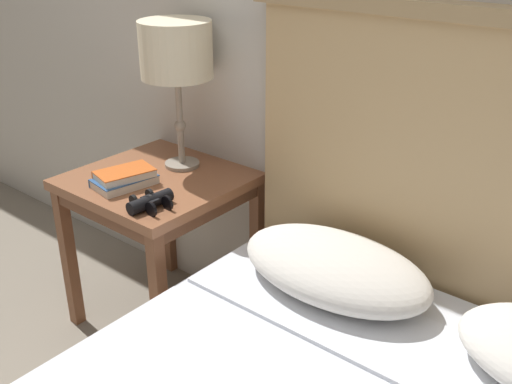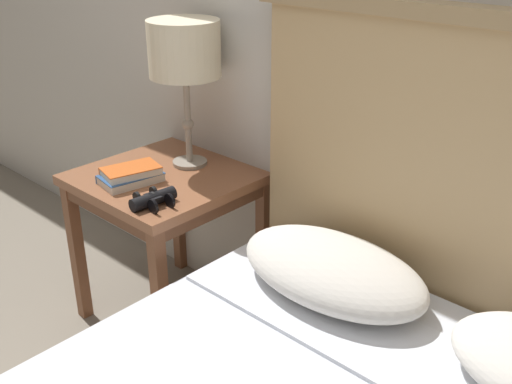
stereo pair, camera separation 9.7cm
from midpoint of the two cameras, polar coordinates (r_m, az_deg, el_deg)
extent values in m
cube|color=brown|center=(2.21, -10.48, 1.08)|extent=(0.58, 0.58, 0.04)
cube|color=brown|center=(2.23, -10.39, 0.07)|extent=(0.55, 0.55, 0.05)
cube|color=brown|center=(2.41, -18.51, -6.02)|extent=(0.04, 0.04, 0.58)
cube|color=brown|center=(2.05, -10.51, -10.94)|extent=(0.04, 0.04, 0.58)
cube|color=brown|center=(2.67, -9.44, -1.87)|extent=(0.04, 0.04, 0.58)
cube|color=brown|center=(2.35, -1.07, -5.46)|extent=(0.04, 0.04, 0.58)
cube|color=white|center=(1.61, 14.09, -14.84)|extent=(1.42, 0.28, 0.01)
cube|color=tan|center=(1.80, 19.55, -5.22)|extent=(1.55, 0.06, 1.23)
ellipsoid|color=silver|center=(1.78, 5.91, -7.16)|extent=(0.60, 0.36, 0.15)
cylinder|color=gray|center=(2.28, -8.26, 2.65)|extent=(0.13, 0.13, 0.01)
cylinder|color=gray|center=(2.22, -8.52, 6.67)|extent=(0.02, 0.02, 0.32)
sphere|color=gray|center=(2.23, -8.50, 6.28)|extent=(0.04, 0.04, 0.04)
cylinder|color=beige|center=(2.16, -8.96, 13.25)|extent=(0.26, 0.26, 0.20)
cube|color=silver|center=(2.15, -13.67, 0.93)|extent=(0.16, 0.22, 0.03)
cube|color=#2D568E|center=(2.14, -13.71, 1.32)|extent=(0.16, 0.23, 0.00)
cube|color=#2D568E|center=(2.20, -14.45, 1.43)|extent=(0.04, 0.21, 0.03)
cube|color=silver|center=(2.13, -13.67, 1.63)|extent=(0.16, 0.21, 0.02)
cube|color=orange|center=(2.13, -13.71, 1.97)|extent=(0.16, 0.22, 0.00)
cube|color=orange|center=(2.18, -14.28, 2.11)|extent=(0.05, 0.19, 0.03)
cylinder|color=black|center=(1.95, -12.21, -1.21)|extent=(0.05, 0.10, 0.04)
cylinder|color=black|center=(1.91, -11.40, -1.65)|extent=(0.05, 0.01, 0.05)
cylinder|color=black|center=(1.98, -12.98, -0.78)|extent=(0.04, 0.02, 0.04)
cylinder|color=black|center=(1.98, -10.68, -0.63)|extent=(0.05, 0.10, 0.04)
cylinder|color=black|center=(1.94, -9.86, -1.06)|extent=(0.05, 0.01, 0.05)
cylinder|color=black|center=(2.01, -11.47, -0.23)|extent=(0.04, 0.02, 0.04)
cube|color=black|center=(1.96, -11.46, -0.72)|extent=(0.06, 0.04, 0.01)
cylinder|color=black|center=(1.96, -11.47, -0.60)|extent=(0.02, 0.01, 0.02)
camera|label=1|loc=(0.05, -91.54, -0.72)|focal=42.00mm
camera|label=2|loc=(0.05, 88.46, 0.72)|focal=42.00mm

